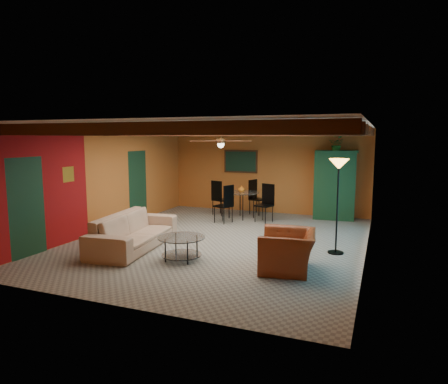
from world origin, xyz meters
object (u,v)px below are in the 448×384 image
at_px(sofa, 134,231).
at_px(armoire, 335,186).
at_px(dining_table, 241,200).
at_px(vase, 242,179).
at_px(floor_lamp, 337,206).
at_px(armchair, 288,251).
at_px(coffee_table, 181,248).
at_px(potted_plant, 337,144).

height_order(sofa, armoire, armoire).
xyz_separation_m(dining_table, vase, (0.00, 0.00, 0.66)).
height_order(armoire, floor_lamp, floor_lamp).
distance_m(armchair, dining_table, 4.87).
relative_size(armchair, floor_lamp, 0.56).
xyz_separation_m(coffee_table, armoire, (2.38, 5.37, 0.76)).
distance_m(armoire, potted_plant, 1.24).
relative_size(sofa, dining_table, 1.22).
bearing_deg(dining_table, vase, 0.00).
xyz_separation_m(dining_table, armoire, (2.64, 0.95, 0.44)).
distance_m(sofa, floor_lamp, 4.44).
bearing_deg(potted_plant, armoire, 0.00).
height_order(sofa, floor_lamp, floor_lamp).
relative_size(sofa, coffee_table, 2.75).
xyz_separation_m(sofa, coffee_table, (1.40, -0.42, -0.14)).
height_order(floor_lamp, vase, floor_lamp).
relative_size(potted_plant, vase, 2.37).
bearing_deg(potted_plant, dining_table, -160.16).
bearing_deg(coffee_table, floor_lamp, 29.97).
bearing_deg(floor_lamp, dining_table, 137.95).
bearing_deg(vase, potted_plant, 19.84).
bearing_deg(floor_lamp, vase, 137.95).
xyz_separation_m(armoire, potted_plant, (0.00, 0.00, 1.24)).
distance_m(sofa, armoire, 6.26).
bearing_deg(armoire, armchair, -97.99).
bearing_deg(potted_plant, floor_lamp, -83.14).
xyz_separation_m(floor_lamp, vase, (-3.09, 2.79, 0.20)).
relative_size(coffee_table, armoire, 0.47).
relative_size(dining_table, armoire, 1.07).
relative_size(armchair, armoire, 0.56).
distance_m(armchair, armoire, 5.24).
distance_m(coffee_table, vase, 4.53).
distance_m(sofa, vase, 4.24).
bearing_deg(dining_table, potted_plant, 19.84).
height_order(armchair, coffee_table, armchair).
xyz_separation_m(coffee_table, dining_table, (-0.26, 4.42, 0.31)).
xyz_separation_m(armchair, vase, (-2.38, 4.24, 0.85)).
xyz_separation_m(sofa, vase, (1.14, 4.00, 0.83)).
height_order(armchair, potted_plant, potted_plant).
xyz_separation_m(armchair, coffee_table, (-2.12, -0.17, -0.13)).
relative_size(floor_lamp, potted_plant, 4.20).
distance_m(coffee_table, dining_table, 4.44).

